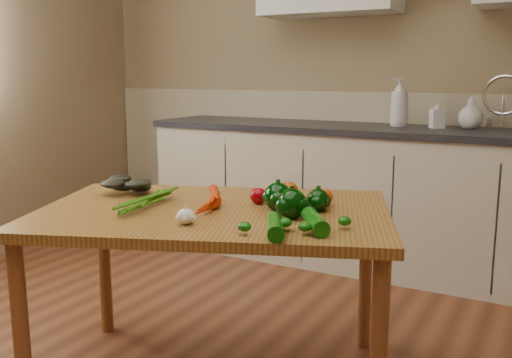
{
  "coord_description": "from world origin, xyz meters",
  "views": [
    {
      "loc": [
        1.32,
        -1.28,
        1.22
      ],
      "look_at": [
        0.2,
        0.76,
        0.79
      ],
      "focal_mm": 40.0,
      "sensor_mm": 36.0,
      "label": 1
    }
  ],
  "objects_px": {
    "zucchini_a": "(315,222)",
    "pepper_c": "(292,204)",
    "soap_bottle_b": "(438,114)",
    "pepper_b": "(318,200)",
    "carrot_bunch": "(191,200)",
    "leafy_greens": "(128,183)",
    "tomato_b": "(289,190)",
    "tomato_a": "(259,196)",
    "tomato_c": "(323,197)",
    "pepper_a": "(278,196)",
    "table": "(214,229)",
    "soap_bottle_a": "(399,102)",
    "soap_bottle_c": "(471,113)",
    "garlic_bulb": "(186,216)",
    "zucchini_b": "(275,227)"
  },
  "relations": [
    {
      "from": "soap_bottle_a",
      "to": "carrot_bunch",
      "type": "bearing_deg",
      "value": -45.16
    },
    {
      "from": "carrot_bunch",
      "to": "leafy_greens",
      "type": "height_order",
      "value": "leafy_greens"
    },
    {
      "from": "pepper_b",
      "to": "tomato_a",
      "type": "relative_size",
      "value": 1.19
    },
    {
      "from": "table",
      "to": "zucchini_b",
      "type": "xyz_separation_m",
      "value": [
        0.37,
        -0.21,
        0.11
      ]
    },
    {
      "from": "table",
      "to": "tomato_b",
      "type": "bearing_deg",
      "value": 38.54
    },
    {
      "from": "zucchini_a",
      "to": "pepper_a",
      "type": "bearing_deg",
      "value": 140.04
    },
    {
      "from": "table",
      "to": "soap_bottle_a",
      "type": "distance_m",
      "value": 1.82
    },
    {
      "from": "garlic_bulb",
      "to": "zucchini_a",
      "type": "distance_m",
      "value": 0.44
    },
    {
      "from": "carrot_bunch",
      "to": "pepper_c",
      "type": "bearing_deg",
      "value": -14.39
    },
    {
      "from": "garlic_bulb",
      "to": "zucchini_b",
      "type": "bearing_deg",
      "value": 4.55
    },
    {
      "from": "pepper_b",
      "to": "pepper_c",
      "type": "height_order",
      "value": "pepper_c"
    },
    {
      "from": "pepper_c",
      "to": "zucchini_a",
      "type": "xyz_separation_m",
      "value": [
        0.13,
        -0.11,
        -0.02
      ]
    },
    {
      "from": "soap_bottle_b",
      "to": "pepper_a",
      "type": "height_order",
      "value": "soap_bottle_b"
    },
    {
      "from": "carrot_bunch",
      "to": "pepper_c",
      "type": "xyz_separation_m",
      "value": [
        0.41,
        0.05,
        0.02
      ]
    },
    {
      "from": "pepper_c",
      "to": "zucchini_a",
      "type": "height_order",
      "value": "pepper_c"
    },
    {
      "from": "zucchini_a",
      "to": "garlic_bulb",
      "type": "bearing_deg",
      "value": -161.22
    },
    {
      "from": "tomato_c",
      "to": "zucchini_a",
      "type": "xyz_separation_m",
      "value": [
        0.11,
        -0.34,
        -0.01
      ]
    },
    {
      "from": "tomato_a",
      "to": "tomato_c",
      "type": "distance_m",
      "value": 0.26
    },
    {
      "from": "leafy_greens",
      "to": "tomato_a",
      "type": "height_order",
      "value": "leafy_greens"
    },
    {
      "from": "tomato_b",
      "to": "tomato_c",
      "type": "xyz_separation_m",
      "value": [
        0.17,
        -0.06,
        -0.0
      ]
    },
    {
      "from": "zucchini_a",
      "to": "pepper_c",
      "type": "bearing_deg",
      "value": 141.2
    },
    {
      "from": "soap_bottle_a",
      "to": "zucchini_a",
      "type": "relative_size",
      "value": 1.48
    },
    {
      "from": "carrot_bunch",
      "to": "tomato_b",
      "type": "relative_size",
      "value": 3.23
    },
    {
      "from": "tomato_b",
      "to": "soap_bottle_b",
      "type": "bearing_deg",
      "value": 78.0
    },
    {
      "from": "soap_bottle_c",
      "to": "zucchini_b",
      "type": "xyz_separation_m",
      "value": [
        -0.29,
        -2.01,
        -0.25
      ]
    },
    {
      "from": "pepper_b",
      "to": "tomato_b",
      "type": "height_order",
      "value": "pepper_b"
    },
    {
      "from": "soap_bottle_c",
      "to": "soap_bottle_b",
      "type": "bearing_deg",
      "value": 132.0
    },
    {
      "from": "tomato_b",
      "to": "zucchini_a",
      "type": "relative_size",
      "value": 0.38
    },
    {
      "from": "pepper_b",
      "to": "tomato_c",
      "type": "bearing_deg",
      "value": 99.06
    },
    {
      "from": "leafy_greens",
      "to": "tomato_b",
      "type": "xyz_separation_m",
      "value": [
        0.65,
        0.25,
        -0.01
      ]
    },
    {
      "from": "garlic_bulb",
      "to": "zucchini_a",
      "type": "relative_size",
      "value": 0.32
    },
    {
      "from": "soap_bottle_c",
      "to": "pepper_c",
      "type": "height_order",
      "value": "soap_bottle_c"
    },
    {
      "from": "soap_bottle_b",
      "to": "leafy_greens",
      "type": "distance_m",
      "value": 1.94
    },
    {
      "from": "leafy_greens",
      "to": "zucchini_b",
      "type": "height_order",
      "value": "leafy_greens"
    },
    {
      "from": "table",
      "to": "pepper_c",
      "type": "xyz_separation_m",
      "value": [
        0.33,
        0.01,
        0.13
      ]
    },
    {
      "from": "tomato_a",
      "to": "tomato_c",
      "type": "bearing_deg",
      "value": 20.01
    },
    {
      "from": "pepper_c",
      "to": "tomato_b",
      "type": "xyz_separation_m",
      "value": [
        -0.15,
        0.29,
        -0.02
      ]
    },
    {
      "from": "soap_bottle_b",
      "to": "soap_bottle_c",
      "type": "xyz_separation_m",
      "value": [
        0.18,
        0.07,
        0.01
      ]
    },
    {
      "from": "tomato_c",
      "to": "zucchini_a",
      "type": "distance_m",
      "value": 0.36
    },
    {
      "from": "table",
      "to": "soap_bottle_b",
      "type": "height_order",
      "value": "soap_bottle_b"
    },
    {
      "from": "leafy_greens",
      "to": "pepper_a",
      "type": "distance_m",
      "value": 0.7
    },
    {
      "from": "garlic_bulb",
      "to": "soap_bottle_a",
      "type": "bearing_deg",
      "value": 84.15
    },
    {
      "from": "soap_bottle_b",
      "to": "pepper_b",
      "type": "height_order",
      "value": "soap_bottle_b"
    },
    {
      "from": "soap_bottle_a",
      "to": "leafy_greens",
      "type": "height_order",
      "value": "soap_bottle_a"
    },
    {
      "from": "pepper_a",
      "to": "pepper_b",
      "type": "bearing_deg",
      "value": 22.35
    },
    {
      "from": "carrot_bunch",
      "to": "zucchini_b",
      "type": "relative_size",
      "value": 1.28
    },
    {
      "from": "soap_bottle_c",
      "to": "garlic_bulb",
      "type": "relative_size",
      "value": 2.91
    },
    {
      "from": "soap_bottle_c",
      "to": "zucchini_b",
      "type": "bearing_deg",
      "value": -167.88
    },
    {
      "from": "soap_bottle_c",
      "to": "pepper_a",
      "type": "distance_m",
      "value": 1.77
    },
    {
      "from": "table",
      "to": "carrot_bunch",
      "type": "bearing_deg",
      "value": -178.63
    }
  ]
}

